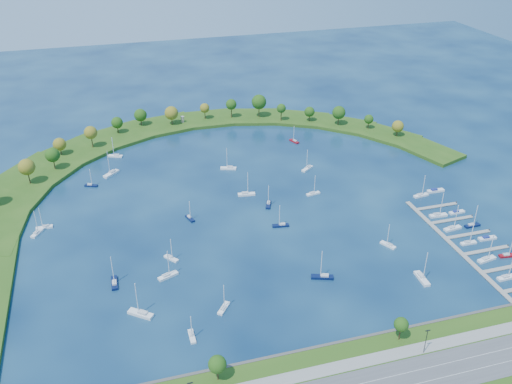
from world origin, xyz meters
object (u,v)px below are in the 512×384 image
object	(u,v)px
moored_boat_4	(323,276)
docked_boat_5	(487,238)
moored_boat_2	(114,282)
docked_boat_2	(487,259)
docked_boat_11	(435,191)
moored_boat_0	(37,232)
moored_boat_5	(307,168)
moored_boat_16	(190,218)
moored_boat_3	(388,244)
moored_boat_7	(44,227)
moored_boat_21	(171,258)
moored_boat_1	(224,308)
moored_boat_13	(141,313)
moored_boat_17	(168,275)
moored_boat_8	(294,141)
moored_boat_14	(268,204)
docked_boat_4	(468,242)
moored_boat_12	(313,193)
moored_boat_18	(422,278)
docked_boat_10	(421,195)
moored_boat_11	(91,185)
docked_boat_6	(453,228)
harbor_tower	(182,119)
docked_boat_0	(507,277)
docked_boat_9	(457,212)
moored_boat_20	(111,173)
moored_boat_15	(192,335)
docked_boat_3	(508,255)
dock_system	(468,244)
docked_boat_7	(472,225)
moored_boat_6	(115,155)
moored_boat_10	(229,168)

from	to	relation	value
moored_boat_4	docked_boat_5	xyz separation A→B (m)	(82.87, 5.74, -0.32)
moored_boat_2	docked_boat_2	xyz separation A→B (m)	(154.72, -27.79, -0.00)
docked_boat_11	moored_boat_0	bearing A→B (deg)	177.44
moored_boat_5	moored_boat_16	xyz separation A→B (m)	(-73.52, -34.45, -0.06)
moored_boat_3	docked_boat_2	world-z (taller)	docked_boat_2
moored_boat_7	moored_boat_21	world-z (taller)	moored_boat_7
moored_boat_1	moored_boat_16	size ratio (longest dim) A/B	1.09
moored_boat_13	moored_boat_17	world-z (taller)	moored_boat_13
moored_boat_8	moored_boat_14	xyz separation A→B (m)	(-38.83, -70.49, 0.02)
moored_boat_13	docked_boat_4	distance (m)	146.51
moored_boat_3	moored_boat_5	world-z (taller)	moored_boat_5
moored_boat_12	moored_boat_13	bearing A→B (deg)	-154.26
moored_boat_18	docked_boat_10	world-z (taller)	moored_boat_18
moored_boat_5	moored_boat_11	world-z (taller)	moored_boat_5
moored_boat_12	moored_boat_7	bearing A→B (deg)	168.14
docked_boat_6	harbor_tower	bearing A→B (deg)	115.09
moored_boat_3	moored_boat_12	world-z (taller)	moored_boat_3
moored_boat_11	docked_boat_0	bearing A→B (deg)	-15.57
docked_boat_2	docked_boat_4	world-z (taller)	docked_boat_2
moored_boat_16	moored_boat_18	distance (m)	110.15
moored_boat_3	moored_boat_5	bearing A→B (deg)	-22.81
moored_boat_12	docked_boat_9	bearing A→B (deg)	-41.21
moored_boat_14	moored_boat_17	size ratio (longest dim) A/B	0.91
moored_boat_0	moored_boat_7	size ratio (longest dim) A/B	1.06
moored_boat_1	moored_boat_20	xyz separation A→B (m)	(-34.82, 126.24, 0.12)
moored_boat_5	docked_boat_2	world-z (taller)	docked_boat_2
moored_boat_5	docked_boat_2	xyz separation A→B (m)	(43.17, -102.97, 0.01)
moored_boat_4	moored_boat_13	world-z (taller)	moored_boat_13
docked_boat_10	docked_boat_11	distance (m)	10.22
moored_boat_20	docked_boat_6	bearing A→B (deg)	102.63
moored_boat_0	docked_boat_11	bearing A→B (deg)	-63.74
moored_boat_13	moored_boat_15	size ratio (longest dim) A/B	1.44
moored_boat_16	docked_boat_3	distance (m)	144.49
docked_boat_3	docked_boat_10	bearing A→B (deg)	105.28
docked_boat_3	moored_boat_21	bearing A→B (deg)	172.00
moored_boat_8	docked_boat_5	world-z (taller)	moored_boat_8
moored_boat_21	docked_boat_4	world-z (taller)	docked_boat_4
moored_boat_3	moored_boat_8	size ratio (longest dim) A/B	1.03
dock_system	docked_boat_7	distance (m)	16.44
moored_boat_0	moored_boat_2	bearing A→B (deg)	-115.33
moored_boat_1	docked_boat_9	bearing A→B (deg)	-36.12
moored_boat_16	moored_boat_21	world-z (taller)	moored_boat_21
moored_boat_14	moored_boat_13	bearing A→B (deg)	-25.61
moored_boat_13	docked_boat_3	xyz separation A→B (m)	(156.85, -6.22, -0.11)
docked_boat_10	moored_boat_21	bearing A→B (deg)	-178.76
moored_boat_0	moored_boat_13	size ratio (longest dim) A/B	0.80
moored_boat_6	moored_boat_7	bearing A→B (deg)	85.27
moored_boat_14	docked_boat_3	xyz separation A→B (m)	(86.84, -70.61, -0.01)
moored_boat_15	moored_boat_10	bearing A→B (deg)	161.07
moored_boat_16	docked_boat_6	xyz separation A→B (m)	(116.69, -43.08, 0.08)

